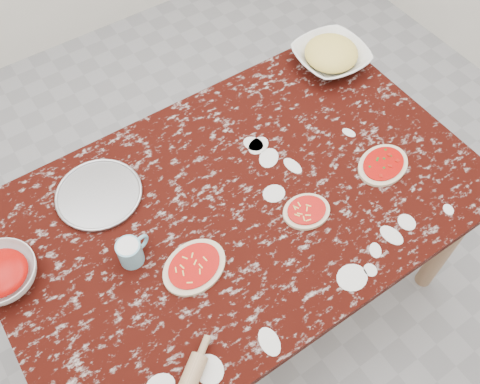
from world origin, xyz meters
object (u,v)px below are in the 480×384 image
at_px(worktable, 240,214).
at_px(cheese_bowl, 331,57).
at_px(pizza_tray, 99,195).
at_px(flour_mug, 131,252).
at_px(sauce_bowl, 2,275).

xyz_separation_m(worktable, cheese_bowl, (0.66, 0.34, 0.12)).
relative_size(worktable, cheese_bowl, 5.71).
bearing_deg(pizza_tray, flour_mug, -93.04).
distance_m(worktable, flour_mug, 0.41).
distance_m(sauce_bowl, flour_mug, 0.38).
xyz_separation_m(pizza_tray, sauce_bowl, (-0.36, -0.12, 0.03)).
distance_m(pizza_tray, cheese_bowl, 1.04).
distance_m(worktable, pizza_tray, 0.48).
xyz_separation_m(pizza_tray, cheese_bowl, (1.04, 0.06, 0.03)).
height_order(pizza_tray, cheese_bowl, cheese_bowl).
xyz_separation_m(worktable, sauce_bowl, (-0.74, 0.16, 0.12)).
bearing_deg(worktable, cheese_bowl, 27.18).
height_order(worktable, pizza_tray, pizza_tray).
distance_m(worktable, sauce_bowl, 0.77).
height_order(pizza_tray, sauce_bowl, sauce_bowl).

